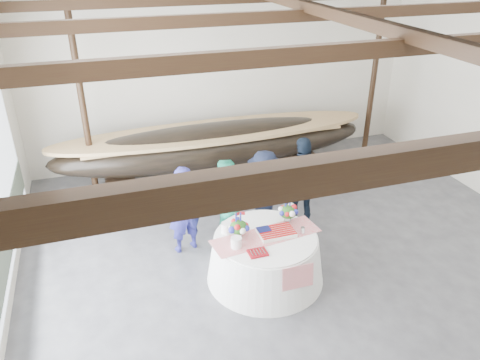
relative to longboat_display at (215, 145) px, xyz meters
name	(u,v)px	position (x,y,z in m)	size (l,w,h in m)	color
floor	(328,294)	(0.65, -4.66, -0.91)	(10.00, 12.00, 0.01)	#3D3D42
wall_back	(225,74)	(0.65, 1.34, 1.34)	(10.00, 0.02, 4.50)	silver
ceiling	(360,11)	(0.65, -4.66, 3.59)	(10.00, 12.00, 0.01)	white
pavilion_structure	(326,40)	(0.65, -3.85, 3.09)	(9.80, 11.76, 4.50)	black
longboat_display	(215,145)	(0.00, 0.00, 0.00)	(7.64, 1.53, 1.43)	black
banquet_table	(265,257)	(-0.20, -3.91, -0.48)	(2.02, 2.02, 0.86)	white
tabletop_items	(263,225)	(-0.21, -3.78, 0.10)	(1.92, 0.99, 0.40)	red
guest_woman_blue	(183,209)	(-1.34, -2.64, -0.04)	(0.64, 0.42, 1.74)	navy
guest_woman_teal	(224,202)	(-0.54, -2.58, -0.05)	(0.84, 0.65, 1.72)	#1D9A76
guest_man_left	(264,193)	(0.29, -2.53, -0.03)	(1.14, 0.65, 1.76)	black
guest_man_right	(302,185)	(1.06, -2.63, 0.07)	(1.16, 0.48, 1.98)	black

